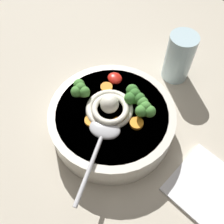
{
  "coord_description": "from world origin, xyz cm",
  "views": [
    {
      "loc": [
        21.79,
        -20.34,
        52.77
      ],
      "look_at": [
        1.18,
        -0.55,
        9.41
      ],
      "focal_mm": 41.7,
      "sensor_mm": 36.0,
      "label": 1
    }
  ],
  "objects_px": {
    "noodle_pile": "(110,108)",
    "soup_spoon": "(102,135)",
    "folded_napkin": "(218,197)",
    "drinking_glass": "(179,57)",
    "soup_bowl": "(112,120)"
  },
  "relations": [
    {
      "from": "soup_bowl",
      "to": "soup_spoon",
      "type": "distance_m",
      "value": 0.07
    },
    {
      "from": "drinking_glass",
      "to": "soup_bowl",
      "type": "bearing_deg",
      "value": -89.0
    },
    {
      "from": "noodle_pile",
      "to": "soup_spoon",
      "type": "bearing_deg",
      "value": -56.97
    },
    {
      "from": "drinking_glass",
      "to": "folded_napkin",
      "type": "relative_size",
      "value": 0.69
    },
    {
      "from": "folded_napkin",
      "to": "noodle_pile",
      "type": "bearing_deg",
      "value": -170.46
    },
    {
      "from": "soup_bowl",
      "to": "noodle_pile",
      "type": "height_order",
      "value": "noodle_pile"
    },
    {
      "from": "folded_napkin",
      "to": "drinking_glass",
      "type": "bearing_deg",
      "value": 144.03
    },
    {
      "from": "soup_bowl",
      "to": "soup_spoon",
      "type": "xyz_separation_m",
      "value": [
        0.03,
        -0.05,
        0.04
      ]
    },
    {
      "from": "soup_bowl",
      "to": "folded_napkin",
      "type": "bearing_deg",
      "value": 9.12
    },
    {
      "from": "noodle_pile",
      "to": "soup_spoon",
      "type": "height_order",
      "value": "noodle_pile"
    },
    {
      "from": "soup_bowl",
      "to": "drinking_glass",
      "type": "relative_size",
      "value": 2.12
    },
    {
      "from": "noodle_pile",
      "to": "folded_napkin",
      "type": "distance_m",
      "value": 0.27
    },
    {
      "from": "noodle_pile",
      "to": "folded_napkin",
      "type": "bearing_deg",
      "value": 9.54
    },
    {
      "from": "soup_bowl",
      "to": "folded_napkin",
      "type": "relative_size",
      "value": 1.45
    },
    {
      "from": "drinking_glass",
      "to": "folded_napkin",
      "type": "xyz_separation_m",
      "value": [
        0.25,
        -0.18,
        -0.06
      ]
    }
  ]
}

